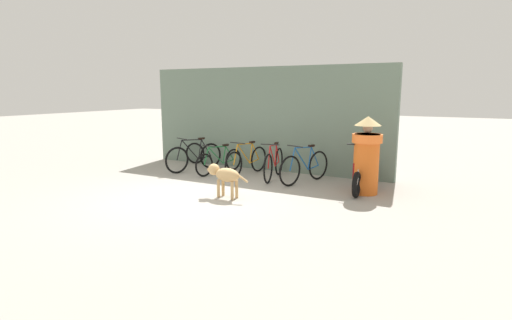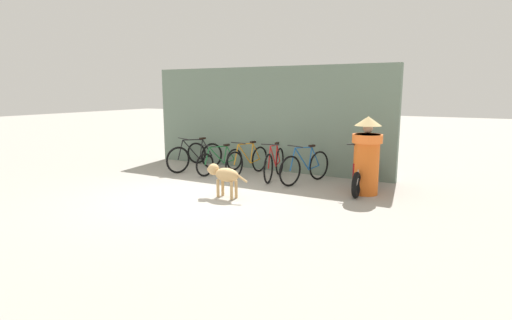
{
  "view_description": "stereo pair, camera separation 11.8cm",
  "coord_description": "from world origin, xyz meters",
  "px_view_note": "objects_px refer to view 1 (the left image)",
  "views": [
    {
      "loc": [
        5.02,
        -6.49,
        2.18
      ],
      "look_at": [
        0.89,
        1.24,
        0.65
      ],
      "focal_mm": 28.0,
      "sensor_mm": 36.0,
      "label": 1
    },
    {
      "loc": [
        5.12,
        -6.43,
        2.18
      ],
      "look_at": [
        0.89,
        1.24,
        0.65
      ],
      "focal_mm": 28.0,
      "sensor_mm": 36.0,
      "label": 2
    }
  ],
  "objects_px": {
    "motorcycle": "(363,172)",
    "bicycle_1": "(219,161)",
    "bicycle_2": "(247,161)",
    "bicycle_4": "(305,167)",
    "spare_tire_left": "(195,153)",
    "bicycle_0": "(194,157)",
    "bicycle_3": "(274,164)",
    "stray_dog": "(224,175)",
    "person_in_robes": "(366,155)"
  },
  "relations": [
    {
      "from": "bicycle_4",
      "to": "person_in_robes",
      "type": "relative_size",
      "value": 1.01
    },
    {
      "from": "bicycle_4",
      "to": "spare_tire_left",
      "type": "distance_m",
      "value": 3.92
    },
    {
      "from": "stray_dog",
      "to": "person_in_robes",
      "type": "height_order",
      "value": "person_in_robes"
    },
    {
      "from": "bicycle_3",
      "to": "bicycle_4",
      "type": "height_order",
      "value": "bicycle_4"
    },
    {
      "from": "bicycle_2",
      "to": "spare_tire_left",
      "type": "xyz_separation_m",
      "value": [
        -2.17,
        0.69,
        -0.05
      ]
    },
    {
      "from": "bicycle_1",
      "to": "motorcycle",
      "type": "height_order",
      "value": "motorcycle"
    },
    {
      "from": "bicycle_1",
      "to": "motorcycle",
      "type": "relative_size",
      "value": 0.86
    },
    {
      "from": "bicycle_1",
      "to": "bicycle_4",
      "type": "height_order",
      "value": "bicycle_4"
    },
    {
      "from": "spare_tire_left",
      "to": "bicycle_3",
      "type": "bearing_deg",
      "value": -14.59
    },
    {
      "from": "person_in_robes",
      "to": "spare_tire_left",
      "type": "bearing_deg",
      "value": -26.52
    },
    {
      "from": "bicycle_3",
      "to": "bicycle_1",
      "type": "bearing_deg",
      "value": -97.57
    },
    {
      "from": "bicycle_0",
      "to": "bicycle_1",
      "type": "relative_size",
      "value": 1.05
    },
    {
      "from": "bicycle_4",
      "to": "motorcycle",
      "type": "relative_size",
      "value": 0.88
    },
    {
      "from": "bicycle_2",
      "to": "bicycle_4",
      "type": "xyz_separation_m",
      "value": [
        1.66,
        -0.13,
        0.01
      ]
    },
    {
      "from": "bicycle_1",
      "to": "bicycle_4",
      "type": "bearing_deg",
      "value": 103.51
    },
    {
      "from": "stray_dog",
      "to": "spare_tire_left",
      "type": "bearing_deg",
      "value": -39.83
    },
    {
      "from": "motorcycle",
      "to": "person_in_robes",
      "type": "height_order",
      "value": "person_in_robes"
    },
    {
      "from": "motorcycle",
      "to": "bicycle_1",
      "type": "bearing_deg",
      "value": -94.37
    },
    {
      "from": "bicycle_2",
      "to": "person_in_robes",
      "type": "distance_m",
      "value": 3.24
    },
    {
      "from": "motorcycle",
      "to": "spare_tire_left",
      "type": "bearing_deg",
      "value": -103.43
    },
    {
      "from": "bicycle_3",
      "to": "bicycle_4",
      "type": "bearing_deg",
      "value": 77.13
    },
    {
      "from": "bicycle_0",
      "to": "person_in_robes",
      "type": "relative_size",
      "value": 1.05
    },
    {
      "from": "bicycle_2",
      "to": "bicycle_4",
      "type": "relative_size",
      "value": 1.06
    },
    {
      "from": "bicycle_1",
      "to": "bicycle_3",
      "type": "xyz_separation_m",
      "value": [
        1.56,
        0.08,
        0.06
      ]
    },
    {
      "from": "bicycle_0",
      "to": "bicycle_2",
      "type": "bearing_deg",
      "value": 116.4
    },
    {
      "from": "person_in_robes",
      "to": "bicycle_2",
      "type": "bearing_deg",
      "value": -22.68
    },
    {
      "from": "bicycle_1",
      "to": "person_in_robes",
      "type": "bearing_deg",
      "value": 98.18
    },
    {
      "from": "stray_dog",
      "to": "person_in_robes",
      "type": "relative_size",
      "value": 0.62
    },
    {
      "from": "bicycle_0",
      "to": "spare_tire_left",
      "type": "xyz_separation_m",
      "value": [
        -0.63,
        0.88,
        -0.06
      ]
    },
    {
      "from": "stray_dog",
      "to": "bicycle_0",
      "type": "bearing_deg",
      "value": -36.37
    },
    {
      "from": "bicycle_4",
      "to": "person_in_robes",
      "type": "xyz_separation_m",
      "value": [
        1.51,
        -0.34,
        0.46
      ]
    },
    {
      "from": "bicycle_0",
      "to": "person_in_robes",
      "type": "xyz_separation_m",
      "value": [
        4.71,
        -0.27,
        0.46
      ]
    },
    {
      "from": "bicycle_0",
      "to": "bicycle_1",
      "type": "distance_m",
      "value": 0.81
    },
    {
      "from": "stray_dog",
      "to": "spare_tire_left",
      "type": "height_order",
      "value": "stray_dog"
    },
    {
      "from": "bicycle_2",
      "to": "bicycle_3",
      "type": "bearing_deg",
      "value": 90.86
    },
    {
      "from": "bicycle_2",
      "to": "stray_dog",
      "type": "relative_size",
      "value": 1.72
    },
    {
      "from": "bicycle_0",
      "to": "motorcycle",
      "type": "height_order",
      "value": "motorcycle"
    },
    {
      "from": "bicycle_3",
      "to": "spare_tire_left",
      "type": "xyz_separation_m",
      "value": [
        -3.0,
        0.78,
        -0.06
      ]
    },
    {
      "from": "bicycle_2",
      "to": "spare_tire_left",
      "type": "height_order",
      "value": "bicycle_2"
    },
    {
      "from": "person_in_robes",
      "to": "bicycle_4",
      "type": "bearing_deg",
      "value": -26.91
    },
    {
      "from": "bicycle_2",
      "to": "bicycle_4",
      "type": "height_order",
      "value": "bicycle_4"
    },
    {
      "from": "bicycle_1",
      "to": "spare_tire_left",
      "type": "height_order",
      "value": "bicycle_1"
    },
    {
      "from": "bicycle_4",
      "to": "person_in_robes",
      "type": "height_order",
      "value": "person_in_robes"
    },
    {
      "from": "bicycle_2",
      "to": "motorcycle",
      "type": "distance_m",
      "value": 3.06
    },
    {
      "from": "motorcycle",
      "to": "bicycle_3",
      "type": "bearing_deg",
      "value": -97.02
    },
    {
      "from": "bicycle_2",
      "to": "stray_dog",
      "type": "xyz_separation_m",
      "value": [
        0.68,
        -2.14,
        0.1
      ]
    },
    {
      "from": "bicycle_3",
      "to": "motorcycle",
      "type": "relative_size",
      "value": 0.9
    },
    {
      "from": "bicycle_0",
      "to": "bicycle_1",
      "type": "bearing_deg",
      "value": 110.76
    },
    {
      "from": "bicycle_2",
      "to": "bicycle_3",
      "type": "relative_size",
      "value": 1.03
    },
    {
      "from": "bicycle_0",
      "to": "bicycle_3",
      "type": "distance_m",
      "value": 2.37
    }
  ]
}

